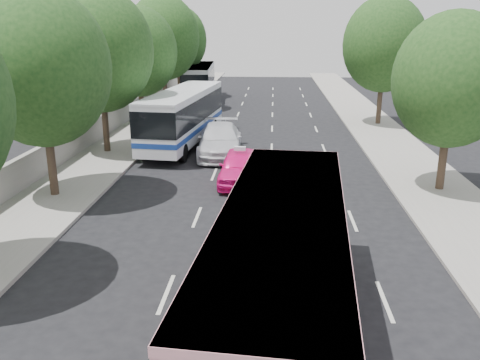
# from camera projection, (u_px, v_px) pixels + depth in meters

# --- Properties ---
(ground) EXTENTS (120.00, 120.00, 0.00)m
(ground) POSITION_uv_depth(u_px,v_px,m) (238.00, 264.00, 16.17)
(ground) COLOR black
(ground) RESTS_ON ground
(sidewalk_left) EXTENTS (4.00, 90.00, 0.15)m
(sidewalk_left) POSITION_uv_depth(u_px,v_px,m) (137.00, 131.00, 35.75)
(sidewalk_left) COLOR #9E998E
(sidewalk_left) RESTS_ON ground
(sidewalk_right) EXTENTS (4.00, 90.00, 0.12)m
(sidewalk_right) POSITION_uv_depth(u_px,v_px,m) (382.00, 135.00, 34.70)
(sidewalk_right) COLOR #9E998E
(sidewalk_right) RESTS_ON ground
(low_wall) EXTENTS (0.30, 90.00, 1.50)m
(low_wall) POSITION_uv_depth(u_px,v_px,m) (111.00, 120.00, 35.62)
(low_wall) COLOR #9E998E
(low_wall) RESTS_ON sidewalk_left
(tree_left_b) EXTENTS (5.70, 5.70, 8.88)m
(tree_left_b) POSITION_uv_depth(u_px,v_px,m) (41.00, 63.00, 20.65)
(tree_left_b) COLOR #38281E
(tree_left_b) RESTS_ON ground
(tree_left_c) EXTENTS (6.00, 6.00, 9.35)m
(tree_left_c) POSITION_uv_depth(u_px,v_px,m) (100.00, 46.00, 28.20)
(tree_left_c) COLOR #38281E
(tree_left_c) RESTS_ON ground
(tree_left_d) EXTENTS (5.52, 5.52, 8.60)m
(tree_left_d) POSITION_uv_depth(u_px,v_px,m) (139.00, 49.00, 35.97)
(tree_left_d) COLOR #38281E
(tree_left_d) RESTS_ON ground
(tree_left_e) EXTENTS (6.30, 6.30, 9.82)m
(tree_left_e) POSITION_uv_depth(u_px,v_px,m) (164.00, 35.00, 43.35)
(tree_left_e) COLOR #38281E
(tree_left_e) RESTS_ON ground
(tree_left_f) EXTENTS (5.88, 5.88, 9.16)m
(tree_left_f) POSITION_uv_depth(u_px,v_px,m) (178.00, 38.00, 51.12)
(tree_left_f) COLOR #38281E
(tree_left_f) RESTS_ON ground
(tree_right_near) EXTENTS (5.10, 5.10, 7.95)m
(tree_right_near) POSITION_uv_depth(u_px,v_px,m) (455.00, 76.00, 21.67)
(tree_right_near) COLOR #38281E
(tree_right_near) RESTS_ON ground
(tree_right_far) EXTENTS (6.00, 6.00, 9.35)m
(tree_right_far) POSITION_uv_depth(u_px,v_px,m) (386.00, 41.00, 36.64)
(tree_right_far) COLOR #38281E
(tree_right_far) RESTS_ON ground
(pink_bus) EXTENTS (3.64, 10.93, 3.43)m
(pink_bus) POSITION_uv_depth(u_px,v_px,m) (282.00, 260.00, 11.65)
(pink_bus) COLOR pink
(pink_bus) RESTS_ON ground
(pink_taxi) EXTENTS (1.94, 4.69, 1.59)m
(pink_taxi) POSITION_uv_depth(u_px,v_px,m) (240.00, 166.00, 24.28)
(pink_taxi) COLOR #F51583
(pink_taxi) RESTS_ON ground
(white_pickup) EXTENTS (2.89, 6.21, 1.75)m
(white_pickup) POSITION_uv_depth(u_px,v_px,m) (220.00, 140.00, 29.38)
(white_pickup) COLOR silver
(white_pickup) RESTS_ON ground
(tour_coach_front) EXTENTS (3.66, 11.61, 3.41)m
(tour_coach_front) POSITION_uv_depth(u_px,v_px,m) (183.00, 113.00, 31.39)
(tour_coach_front) COLOR white
(tour_coach_front) RESTS_ON ground
(tour_coach_rear) EXTENTS (3.26, 11.69, 3.46)m
(tour_coach_rear) POSITION_uv_depth(u_px,v_px,m) (199.00, 79.00, 50.17)
(tour_coach_rear) COLOR silver
(tour_coach_rear) RESTS_ON ground
(taxi_roof_sign) EXTENTS (0.55, 0.19, 0.18)m
(taxi_roof_sign) POSITION_uv_depth(u_px,v_px,m) (240.00, 148.00, 24.02)
(taxi_roof_sign) COLOR silver
(taxi_roof_sign) RESTS_ON pink_taxi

